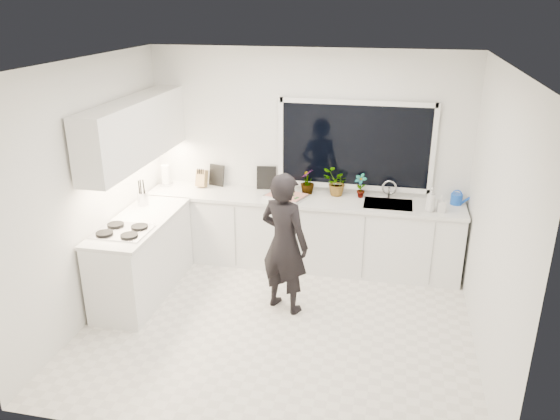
# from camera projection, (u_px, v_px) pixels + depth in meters

# --- Properties ---
(floor) EXTENTS (4.00, 3.50, 0.02)m
(floor) POSITION_uv_depth(u_px,v_px,m) (278.00, 325.00, 5.80)
(floor) COLOR beige
(floor) RESTS_ON ground
(wall_back) EXTENTS (4.00, 0.02, 2.70)m
(wall_back) POSITION_uv_depth(u_px,v_px,m) (307.00, 158.00, 6.91)
(wall_back) COLOR white
(wall_back) RESTS_ON ground
(wall_left) EXTENTS (0.02, 3.50, 2.70)m
(wall_left) POSITION_uv_depth(u_px,v_px,m) (90.00, 192.00, 5.70)
(wall_left) COLOR white
(wall_left) RESTS_ON ground
(wall_right) EXTENTS (0.02, 3.50, 2.70)m
(wall_right) POSITION_uv_depth(u_px,v_px,m) (495.00, 222.00, 4.92)
(wall_right) COLOR white
(wall_right) RESTS_ON ground
(ceiling) EXTENTS (4.00, 3.50, 0.02)m
(ceiling) POSITION_uv_depth(u_px,v_px,m) (277.00, 62.00, 4.81)
(ceiling) COLOR white
(ceiling) RESTS_ON wall_back
(window) EXTENTS (1.80, 0.02, 1.00)m
(window) POSITION_uv_depth(u_px,v_px,m) (355.00, 145.00, 6.69)
(window) COLOR black
(window) RESTS_ON wall_back
(base_cabinets_back) EXTENTS (3.92, 0.58, 0.88)m
(base_cabinets_back) POSITION_uv_depth(u_px,v_px,m) (302.00, 233.00, 6.96)
(base_cabinets_back) COLOR white
(base_cabinets_back) RESTS_ON floor
(base_cabinets_left) EXTENTS (0.58, 1.60, 0.88)m
(base_cabinets_left) POSITION_uv_depth(u_px,v_px,m) (143.00, 258.00, 6.28)
(base_cabinets_left) COLOR white
(base_cabinets_left) RESTS_ON floor
(countertop_back) EXTENTS (3.94, 0.62, 0.04)m
(countertop_back) POSITION_uv_depth(u_px,v_px,m) (302.00, 199.00, 6.78)
(countertop_back) COLOR silver
(countertop_back) RESTS_ON base_cabinets_back
(countertop_left) EXTENTS (0.62, 1.60, 0.04)m
(countertop_left) POSITION_uv_depth(u_px,v_px,m) (139.00, 222.00, 6.11)
(countertop_left) COLOR silver
(countertop_left) RESTS_ON base_cabinets_left
(upper_cabinets) EXTENTS (0.34, 2.10, 0.70)m
(upper_cabinets) POSITION_uv_depth(u_px,v_px,m) (135.00, 131.00, 6.11)
(upper_cabinets) COLOR white
(upper_cabinets) RESTS_ON wall_left
(sink) EXTENTS (0.58, 0.42, 0.14)m
(sink) POSITION_uv_depth(u_px,v_px,m) (388.00, 208.00, 6.60)
(sink) COLOR silver
(sink) RESTS_ON countertop_back
(faucet) EXTENTS (0.03, 0.03, 0.22)m
(faucet) POSITION_uv_depth(u_px,v_px,m) (389.00, 190.00, 6.72)
(faucet) COLOR silver
(faucet) RESTS_ON countertop_back
(stovetop) EXTENTS (0.56, 0.48, 0.03)m
(stovetop) POSITION_uv_depth(u_px,v_px,m) (122.00, 231.00, 5.78)
(stovetop) COLOR black
(stovetop) RESTS_ON countertop_left
(person) EXTENTS (0.68, 0.58, 1.58)m
(person) POSITION_uv_depth(u_px,v_px,m) (284.00, 243.00, 5.83)
(person) COLOR black
(person) RESTS_ON floor
(pizza_tray) EXTENTS (0.58, 0.51, 0.03)m
(pizza_tray) POSITION_uv_depth(u_px,v_px,m) (287.00, 196.00, 6.79)
(pizza_tray) COLOR silver
(pizza_tray) RESTS_ON countertop_back
(pizza) EXTENTS (0.53, 0.45, 0.01)m
(pizza) POSITION_uv_depth(u_px,v_px,m) (287.00, 195.00, 6.78)
(pizza) COLOR red
(pizza) RESTS_ON pizza_tray
(watering_can) EXTENTS (0.18, 0.18, 0.13)m
(watering_can) POSITION_uv_depth(u_px,v_px,m) (456.00, 199.00, 6.55)
(watering_can) COLOR blue
(watering_can) RESTS_ON countertop_back
(paper_towel_roll) EXTENTS (0.15, 0.15, 0.26)m
(paper_towel_roll) POSITION_uv_depth(u_px,v_px,m) (166.00, 176.00, 7.19)
(paper_towel_roll) COLOR white
(paper_towel_roll) RESTS_ON countertop_back
(knife_block) EXTENTS (0.14, 0.12, 0.22)m
(knife_block) POSITION_uv_depth(u_px,v_px,m) (202.00, 179.00, 7.14)
(knife_block) COLOR #9C6A49
(knife_block) RESTS_ON countertop_back
(utensil_crock) EXTENTS (0.17, 0.17, 0.16)m
(utensil_crock) POSITION_uv_depth(u_px,v_px,m) (143.00, 199.00, 6.52)
(utensil_crock) COLOR #B4B3B8
(utensil_crock) RESTS_ON countertop_left
(picture_frame_large) EXTENTS (0.22, 0.08, 0.28)m
(picture_frame_large) POSITION_uv_depth(u_px,v_px,m) (217.00, 175.00, 7.18)
(picture_frame_large) COLOR black
(picture_frame_large) RESTS_ON countertop_back
(picture_frame_small) EXTENTS (0.25, 0.05, 0.30)m
(picture_frame_small) POSITION_uv_depth(u_px,v_px,m) (266.00, 178.00, 7.05)
(picture_frame_small) COLOR black
(picture_frame_small) RESTS_ON countertop_back
(herb_plants) EXTENTS (0.86, 0.39, 0.34)m
(herb_plants) POSITION_uv_depth(u_px,v_px,m) (332.00, 183.00, 6.80)
(herb_plants) COLOR #26662D
(herb_plants) RESTS_ON countertop_back
(soap_bottles) EXTENTS (0.23, 0.11, 0.29)m
(soap_bottles) POSITION_uv_depth(u_px,v_px,m) (434.00, 201.00, 6.30)
(soap_bottles) COLOR #D8BF66
(soap_bottles) RESTS_ON countertop_back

